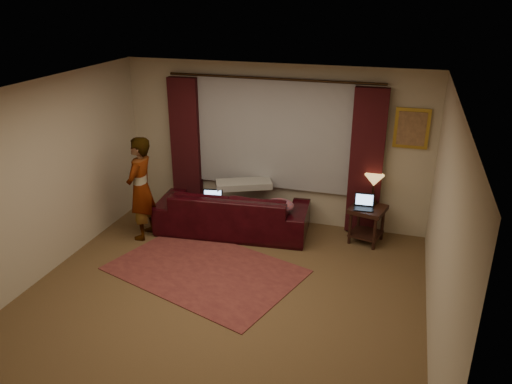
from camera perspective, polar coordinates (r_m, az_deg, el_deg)
floor at (r=6.50m, az=-4.01°, el=-12.02°), size 5.00×5.00×0.01m
ceiling at (r=5.48m, az=-4.75°, el=11.11°), size 5.00×5.00×0.02m
wall_back at (r=8.10m, az=2.01°, el=5.38°), size 5.00×0.02×2.60m
wall_front at (r=3.97m, az=-17.88°, el=-15.42°), size 5.00×0.02×2.60m
wall_left at (r=7.12m, az=-23.50°, el=1.04°), size 0.02×5.00×2.60m
wall_right at (r=5.55m, az=20.60°, el=-4.38°), size 0.02×5.00×2.60m
sheer_curtain at (r=7.99m, az=1.92°, el=6.64°), size 2.50×0.05×1.80m
drape_left at (r=8.53m, az=-8.01°, el=5.21°), size 0.50×0.14×2.30m
drape_right at (r=7.81m, az=12.50°, el=3.26°), size 0.50×0.14×2.30m
curtain_rod at (r=7.75m, az=1.90°, el=12.81°), size 0.04×0.04×3.40m
picture_frame at (r=7.71m, az=17.37°, el=6.96°), size 0.50×0.04×0.60m
sofa at (r=7.93m, az=-2.69°, el=-1.32°), size 2.49×1.26×0.97m
throw_blanket at (r=7.98m, az=-1.42°, el=2.64°), size 0.96×0.69×0.10m
clothing_pile at (r=7.60m, az=2.67°, el=-1.60°), size 0.56×0.51×0.19m
laptop_sofa at (r=7.82m, az=-5.09°, el=-0.82°), size 0.37×0.39×0.22m
area_rug at (r=7.09m, az=-5.83°, el=-8.84°), size 2.91×2.37×0.01m
end_table at (r=7.86m, az=12.52°, el=-3.64°), size 0.61×0.61×0.58m
tiffany_lamp at (r=7.80m, az=13.25°, el=0.30°), size 0.41×0.41×0.47m
laptop_table at (r=7.63m, az=12.26°, el=-1.18°), size 0.31×0.33×0.21m
person at (r=7.83m, az=-13.03°, el=0.39°), size 0.49×0.49×1.63m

